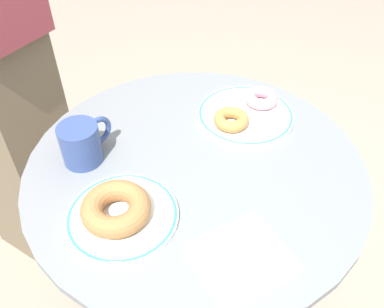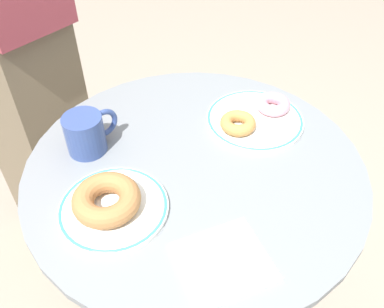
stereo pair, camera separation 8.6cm
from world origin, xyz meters
The scene contains 8 objects.
cafe_table centered at (0.00, 0.00, 0.51)m, with size 0.72×0.72×0.77m.
plate_left centered at (-0.20, -0.02, 0.78)m, with size 0.21×0.21×0.01m.
plate_right centered at (0.20, 0.05, 0.78)m, with size 0.23×0.23×0.01m.
donut_cinnamon centered at (-0.21, -0.02, 0.80)m, with size 0.13×0.13×0.04m, color #A36B3D.
donut_pink_frosted centered at (0.25, 0.05, 0.80)m, with size 0.08×0.08×0.03m, color pink.
donut_old_fashioned centered at (0.14, 0.04, 0.80)m, with size 0.08×0.08×0.03m, color #BC7F42.
paper_napkin centered at (-0.09, -0.23, 0.77)m, with size 0.15×0.14×0.01m, color white.
coffee_mug centered at (-0.17, 0.17, 0.81)m, with size 0.12×0.08×0.09m.
Camera 1 is at (-0.40, -0.47, 1.38)m, focal length 38.42 mm.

